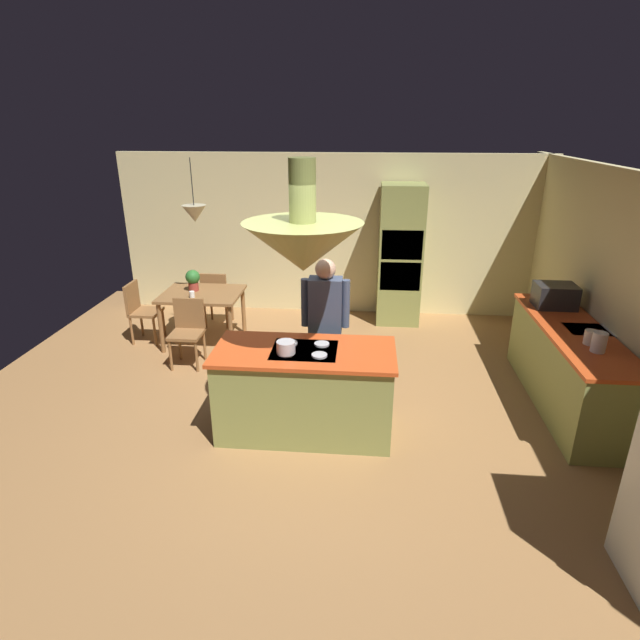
% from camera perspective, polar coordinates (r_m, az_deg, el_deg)
% --- Properties ---
extents(ground, '(8.16, 8.16, 0.00)m').
position_cam_1_polar(ground, '(5.62, -1.41, -11.01)').
color(ground, '#9E7042').
extents(wall_back, '(6.80, 0.10, 2.55)m').
position_cam_1_polar(wall_back, '(8.36, 1.21, 9.44)').
color(wall_back, beige).
rests_on(wall_back, ground).
extents(wall_right, '(0.10, 7.20, 2.55)m').
position_cam_1_polar(wall_right, '(6.03, 31.37, 1.45)').
color(wall_right, beige).
rests_on(wall_right, ground).
extents(kitchen_island, '(1.79, 0.84, 0.94)m').
position_cam_1_polar(kitchen_island, '(5.21, -1.70, -7.89)').
color(kitchen_island, '#8C934C').
rests_on(kitchen_island, ground).
extents(counter_run_right, '(0.73, 2.37, 0.92)m').
position_cam_1_polar(counter_run_right, '(6.31, 25.91, -4.66)').
color(counter_run_right, '#8C934C').
rests_on(counter_run_right, ground).
extents(oven_tower, '(0.66, 0.62, 2.14)m').
position_cam_1_polar(oven_tower, '(8.01, 8.93, 7.15)').
color(oven_tower, '#8C934C').
rests_on(oven_tower, ground).
extents(dining_table, '(1.09, 0.88, 0.76)m').
position_cam_1_polar(dining_table, '(7.37, -13.01, 2.24)').
color(dining_table, olive).
rests_on(dining_table, ground).
extents(person_at_island, '(0.53, 0.22, 1.65)m').
position_cam_1_polar(person_at_island, '(5.61, 0.59, -0.16)').
color(person_at_island, tan).
rests_on(person_at_island, ground).
extents(range_hood, '(1.10, 1.10, 1.00)m').
position_cam_1_polar(range_hood, '(4.66, -1.91, 8.48)').
color(range_hood, '#8C934C').
extents(pendant_light_over_table, '(0.32, 0.32, 0.82)m').
position_cam_1_polar(pendant_light_over_table, '(7.08, -13.83, 11.47)').
color(pendant_light_over_table, beige).
extents(chair_facing_island, '(0.40, 0.40, 0.87)m').
position_cam_1_polar(chair_facing_island, '(6.84, -14.54, -0.81)').
color(chair_facing_island, olive).
rests_on(chair_facing_island, ground).
extents(chair_by_back_wall, '(0.40, 0.40, 0.87)m').
position_cam_1_polar(chair_by_back_wall, '(8.02, -11.52, 2.75)').
color(chair_by_back_wall, olive).
rests_on(chair_by_back_wall, ground).
extents(chair_at_corner, '(0.40, 0.40, 0.87)m').
position_cam_1_polar(chair_at_corner, '(7.75, -19.43, 1.29)').
color(chair_at_corner, olive).
rests_on(chair_at_corner, ground).
extents(potted_plant_on_table, '(0.20, 0.20, 0.30)m').
position_cam_1_polar(potted_plant_on_table, '(7.41, -14.01, 4.45)').
color(potted_plant_on_table, '#99382D').
rests_on(potted_plant_on_table, dining_table).
extents(cup_on_table, '(0.07, 0.07, 0.09)m').
position_cam_1_polar(cup_on_table, '(7.15, -14.10, 2.78)').
color(cup_on_table, white).
rests_on(cup_on_table, dining_table).
extents(canister_flour, '(0.14, 0.14, 0.20)m').
position_cam_1_polar(canister_flour, '(5.61, 28.71, -2.18)').
color(canister_flour, silver).
rests_on(canister_flour, counter_run_right).
extents(canister_sugar, '(0.13, 0.13, 0.14)m').
position_cam_1_polar(canister_sugar, '(5.78, 28.00, -1.73)').
color(canister_sugar, silver).
rests_on(canister_sugar, counter_run_right).
extents(microwave_on_counter, '(0.46, 0.36, 0.28)m').
position_cam_1_polar(microwave_on_counter, '(6.72, 24.76, 2.48)').
color(microwave_on_counter, '#232326').
rests_on(microwave_on_counter, counter_run_right).
extents(cooking_pot_on_cooktop, '(0.18, 0.18, 0.12)m').
position_cam_1_polar(cooking_pot_on_cooktop, '(4.87, -3.82, -3.06)').
color(cooking_pot_on_cooktop, '#B2B2B7').
rests_on(cooking_pot_on_cooktop, kitchen_island).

